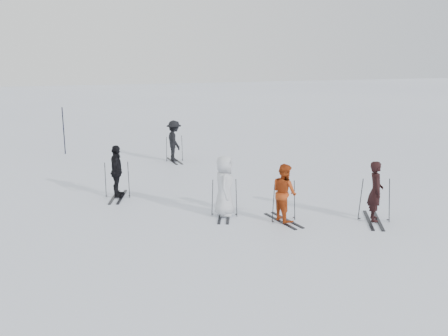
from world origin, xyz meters
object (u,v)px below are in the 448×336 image
object	(u,v)px
skier_red	(284,193)
skier_grey	(224,187)
piste_marker	(64,131)
skier_near_dark	(375,192)
skier_uphill_far	(174,141)
skier_uphill_left	(117,172)

from	to	relation	value
skier_red	skier_grey	distance (m)	1.73
piste_marker	skier_near_dark	bearing A→B (deg)	-56.95
piste_marker	skier_uphill_far	bearing A→B (deg)	-34.59
skier_red	skier_uphill_far	xyz separation A→B (m)	(-1.23, 8.63, 0.06)
skier_red	skier_uphill_far	size ratio (longest dim) A/B	0.93
skier_red	skier_grey	xyz separation A→B (m)	(-1.44, 0.94, 0.07)
skier_near_dark	skier_uphill_left	bearing A→B (deg)	81.15
skier_uphill_left	piste_marker	world-z (taller)	piste_marker
skier_near_dark	skier_uphill_left	distance (m)	8.02
skier_red	skier_uphill_left	bearing A→B (deg)	38.02
skier_uphill_far	piste_marker	distance (m)	5.47
skier_uphill_left	skier_red	bearing A→B (deg)	-116.08
skier_red	skier_near_dark	bearing A→B (deg)	-117.51
skier_red	piste_marker	distance (m)	13.06
skier_near_dark	piste_marker	xyz separation A→B (m)	(-8.14, 12.51, 0.24)
skier_near_dark	skier_red	bearing A→B (deg)	98.10
skier_grey	piste_marker	size ratio (longest dim) A/B	0.81
skier_near_dark	skier_uphill_left	world-z (taller)	skier_uphill_left
skier_red	piste_marker	xyz separation A→B (m)	(-5.73, 11.73, 0.27)
skier_near_dark	piste_marker	size ratio (longest dim) A/B	0.78
skier_near_dark	skier_uphill_far	xyz separation A→B (m)	(-3.64, 9.40, 0.03)
skier_uphill_far	skier_near_dark	bearing A→B (deg)	-162.59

